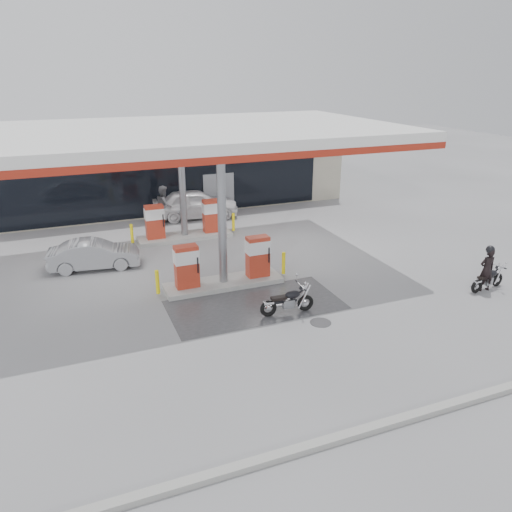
{
  "coord_description": "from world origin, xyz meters",
  "views": [
    {
      "loc": [
        -5.29,
        -14.59,
        7.81
      ],
      "look_at": [
        1.14,
        1.52,
        1.2
      ],
      "focal_mm": 35.0,
      "sensor_mm": 36.0,
      "label": 1
    }
  ],
  "objects_px": {
    "biker_main": "(487,270)",
    "hatchback_silver": "(94,255)",
    "sedan_white": "(195,204)",
    "pump_island_near": "(223,268)",
    "pump_island_far": "(184,224)",
    "parked_motorcycle": "(288,302)",
    "attendant": "(164,205)",
    "main_motorcycle": "(488,279)"
  },
  "relations": [
    {
      "from": "biker_main",
      "to": "hatchback_silver",
      "type": "xyz_separation_m",
      "value": [
        -13.23,
        7.62,
        -0.23
      ]
    },
    {
      "from": "biker_main",
      "to": "sedan_white",
      "type": "relative_size",
      "value": 0.36
    },
    {
      "from": "pump_island_near",
      "to": "pump_island_far",
      "type": "distance_m",
      "value": 6.0
    },
    {
      "from": "sedan_white",
      "to": "pump_island_far",
      "type": "bearing_deg",
      "value": 164.17
    },
    {
      "from": "parked_motorcycle",
      "to": "hatchback_silver",
      "type": "distance_m",
      "value": 8.7
    },
    {
      "from": "pump_island_far",
      "to": "attendant",
      "type": "bearing_deg",
      "value": 97.38
    },
    {
      "from": "pump_island_near",
      "to": "hatchback_silver",
      "type": "height_order",
      "value": "pump_island_near"
    },
    {
      "from": "main_motorcycle",
      "to": "hatchback_silver",
      "type": "height_order",
      "value": "hatchback_silver"
    },
    {
      "from": "main_motorcycle",
      "to": "hatchback_silver",
      "type": "bearing_deg",
      "value": 141.75
    },
    {
      "from": "pump_island_near",
      "to": "parked_motorcycle",
      "type": "relative_size",
      "value": 2.68
    },
    {
      "from": "main_motorcycle",
      "to": "parked_motorcycle",
      "type": "height_order",
      "value": "parked_motorcycle"
    },
    {
      "from": "biker_main",
      "to": "parked_motorcycle",
      "type": "distance_m",
      "value": 7.64
    },
    {
      "from": "main_motorcycle",
      "to": "attendant",
      "type": "distance_m",
      "value": 15.89
    },
    {
      "from": "main_motorcycle",
      "to": "sedan_white",
      "type": "bearing_deg",
      "value": 111.26
    },
    {
      "from": "biker_main",
      "to": "pump_island_far",
      "type": "bearing_deg",
      "value": -42.54
    },
    {
      "from": "hatchback_silver",
      "to": "attendant",
      "type": "bearing_deg",
      "value": -30.29
    },
    {
      "from": "parked_motorcycle",
      "to": "attendant",
      "type": "height_order",
      "value": "attendant"
    },
    {
      "from": "hatchback_silver",
      "to": "pump_island_far",
      "type": "bearing_deg",
      "value": -53.88
    },
    {
      "from": "pump_island_near",
      "to": "sedan_white",
      "type": "xyz_separation_m",
      "value": [
        1.42,
        9.2,
        0.08
      ]
    },
    {
      "from": "parked_motorcycle",
      "to": "sedan_white",
      "type": "xyz_separation_m",
      "value": [
        0.13,
        12.2,
        0.36
      ]
    },
    {
      "from": "biker_main",
      "to": "hatchback_silver",
      "type": "height_order",
      "value": "biker_main"
    },
    {
      "from": "biker_main",
      "to": "attendant",
      "type": "xyz_separation_m",
      "value": [
        -9.21,
        12.82,
        0.18
      ]
    },
    {
      "from": "main_motorcycle",
      "to": "sedan_white",
      "type": "height_order",
      "value": "sedan_white"
    },
    {
      "from": "pump_island_near",
      "to": "sedan_white",
      "type": "bearing_deg",
      "value": 81.24
    },
    {
      "from": "pump_island_near",
      "to": "sedan_white",
      "type": "distance_m",
      "value": 9.31
    },
    {
      "from": "pump_island_near",
      "to": "pump_island_far",
      "type": "height_order",
      "value": "same"
    },
    {
      "from": "main_motorcycle",
      "to": "biker_main",
      "type": "relative_size",
      "value": 1.04
    },
    {
      "from": "pump_island_far",
      "to": "parked_motorcycle",
      "type": "xyz_separation_m",
      "value": [
        1.29,
        -9.0,
        -0.27
      ]
    },
    {
      "from": "attendant",
      "to": "hatchback_silver",
      "type": "distance_m",
      "value": 6.58
    },
    {
      "from": "main_motorcycle",
      "to": "parked_motorcycle",
      "type": "distance_m",
      "value": 7.81
    },
    {
      "from": "main_motorcycle",
      "to": "sedan_white",
      "type": "relative_size",
      "value": 0.37
    },
    {
      "from": "pump_island_far",
      "to": "attendant",
      "type": "distance_m",
      "value": 2.84
    },
    {
      "from": "pump_island_far",
      "to": "sedan_white",
      "type": "relative_size",
      "value": 1.11
    },
    {
      "from": "sedan_white",
      "to": "attendant",
      "type": "xyz_separation_m",
      "value": [
        -1.78,
        -0.4,
        0.22
      ]
    },
    {
      "from": "pump_island_near",
      "to": "main_motorcycle",
      "type": "bearing_deg",
      "value": -23.83
    },
    {
      "from": "sedan_white",
      "to": "biker_main",
      "type": "bearing_deg",
      "value": -142.59
    },
    {
      "from": "pump_island_near",
      "to": "attendant",
      "type": "distance_m",
      "value": 8.81
    },
    {
      "from": "hatchback_silver",
      "to": "main_motorcycle",
      "type": "bearing_deg",
      "value": -112.08
    },
    {
      "from": "parked_motorcycle",
      "to": "biker_main",
      "type": "bearing_deg",
      "value": -3.91
    },
    {
      "from": "pump_island_near",
      "to": "parked_motorcycle",
      "type": "xyz_separation_m",
      "value": [
        1.29,
        -3.0,
        -0.27
      ]
    },
    {
      "from": "biker_main",
      "to": "attendant",
      "type": "bearing_deg",
      "value": -48.29
    },
    {
      "from": "pump_island_near",
      "to": "parked_motorcycle",
      "type": "height_order",
      "value": "pump_island_near"
    }
  ]
}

